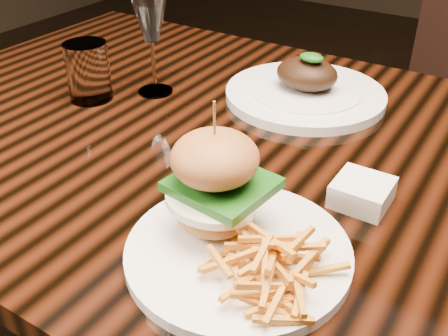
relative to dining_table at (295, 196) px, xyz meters
The scene contains 6 objects.
dining_table is the anchor object (origin of this frame).
burger_plate 0.28m from the dining_table, 83.11° to the right, with size 0.27×0.27×0.18m.
ramekin 0.17m from the dining_table, 27.70° to the right, with size 0.07×0.07×0.03m, color white.
wine_glass 0.41m from the dining_table, 168.02° to the left, with size 0.07×0.07×0.19m.
water_tumbler 0.45m from the dining_table, behind, with size 0.08×0.08×0.11m, color white.
far_dish 0.24m from the dining_table, 112.43° to the left, with size 0.30×0.30×0.10m.
Camera 1 is at (0.28, -0.66, 1.17)m, focal length 42.00 mm.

